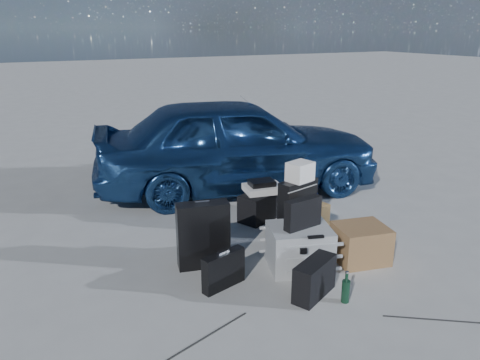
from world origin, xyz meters
name	(u,v)px	position (x,y,z in m)	size (l,w,h in m)	color
ground	(300,279)	(0.00, 0.00, 0.00)	(60.00, 60.00, 0.00)	#B1B1AC
car	(237,144)	(0.61, 2.38, 0.62)	(1.47, 3.66, 1.25)	#25508D
pelican_case	(299,248)	(0.11, 0.19, 0.20)	(0.54, 0.44, 0.39)	#A8AAAD
laptop_bag	(303,213)	(0.13, 0.18, 0.53)	(0.36, 0.09, 0.27)	black
briefcase	(224,270)	(-0.64, 0.20, 0.16)	(0.40, 0.09, 0.31)	black
suitcase_left	(203,235)	(-0.64, 0.62, 0.30)	(0.47, 0.17, 0.61)	black
suitcase_right	(297,204)	(0.59, 0.93, 0.27)	(0.45, 0.16, 0.54)	black
white_carton	(300,172)	(0.60, 0.91, 0.64)	(0.25, 0.20, 0.20)	white
duffel_bag	(263,205)	(0.42, 1.35, 0.16)	(0.62, 0.27, 0.31)	black
flat_box_white	(263,189)	(0.42, 1.36, 0.35)	(0.42, 0.31, 0.07)	white
flat_box_black	(262,183)	(0.40, 1.37, 0.41)	(0.28, 0.20, 0.06)	black
kraft_bag	(316,221)	(0.64, 0.66, 0.17)	(0.26, 0.16, 0.35)	#A28346
cardboard_box	(361,243)	(0.69, 0.04, 0.17)	(0.46, 0.40, 0.34)	brown
plastic_bag	(336,237)	(0.73, 0.42, 0.07)	(0.26, 0.22, 0.14)	silver
messenger_bag	(314,278)	(-0.05, -0.26, 0.15)	(0.44, 0.17, 0.31)	black
green_bottle	(346,287)	(0.12, -0.45, 0.13)	(0.07, 0.07, 0.26)	black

